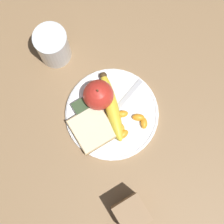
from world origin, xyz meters
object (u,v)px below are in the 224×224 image
at_px(jam_packet, 83,109).
at_px(condiment_caddy, 131,213).
at_px(plate, 112,114).
at_px(apple, 98,95).
at_px(bread_slice, 92,129).
at_px(fork, 113,113).
at_px(banana, 111,106).
at_px(juice_glass, 53,47).

relative_size(jam_packet, condiment_caddy, 0.53).
bearing_deg(plate, apple, 9.16).
bearing_deg(apple, plate, -170.84).
height_order(bread_slice, jam_packet, same).
distance_m(fork, jam_packet, 0.07).
bearing_deg(banana, juice_glass, 13.26).
distance_m(apple, banana, 0.04).
xyz_separation_m(plate, juice_glass, (0.21, 0.04, 0.04)).
height_order(bread_slice, fork, bread_slice).
bearing_deg(bread_slice, apple, -42.46).
xyz_separation_m(banana, jam_packet, (0.03, 0.06, -0.01)).
bearing_deg(plate, juice_glass, 10.61).
distance_m(bread_slice, jam_packet, 0.05).
height_order(plate, bread_slice, bread_slice).
distance_m(plate, jam_packet, 0.07).
xyz_separation_m(plate, fork, (-0.00, -0.00, 0.01)).
relative_size(banana, jam_packet, 3.55).
bearing_deg(juice_glass, apple, -168.95).
bearing_deg(juice_glass, jam_packet, 174.60).
xyz_separation_m(plate, banana, (0.01, -0.01, 0.02)).
xyz_separation_m(juice_glass, bread_slice, (-0.22, 0.02, -0.03)).
xyz_separation_m(apple, banana, (-0.04, -0.01, -0.02)).
height_order(juice_glass, bread_slice, juice_glass).
distance_m(jam_packet, condiment_caddy, 0.27).
relative_size(bread_slice, condiment_caddy, 1.02).
xyz_separation_m(banana, bread_slice, (-0.02, 0.07, -0.01)).
distance_m(banana, fork, 0.02).
bearing_deg(bread_slice, jam_packet, -6.50).
bearing_deg(condiment_caddy, plate, -21.09).
bearing_deg(condiment_caddy, banana, -21.36).
xyz_separation_m(juice_glass, condiment_caddy, (-0.43, 0.05, -0.00)).
relative_size(bread_slice, fork, 0.54).
height_order(juice_glass, jam_packet, juice_glass).
bearing_deg(banana, bread_slice, 108.81).
height_order(juice_glass, fork, juice_glass).
height_order(jam_packet, condiment_caddy, condiment_caddy).
distance_m(banana, bread_slice, 0.07).
xyz_separation_m(juice_glass, apple, (-0.16, -0.03, -0.00)).
distance_m(banana, condiment_caddy, 0.25).
distance_m(apple, jam_packet, 0.05).
bearing_deg(juice_glass, bread_slice, 174.33).
distance_m(bread_slice, fork, 0.07).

